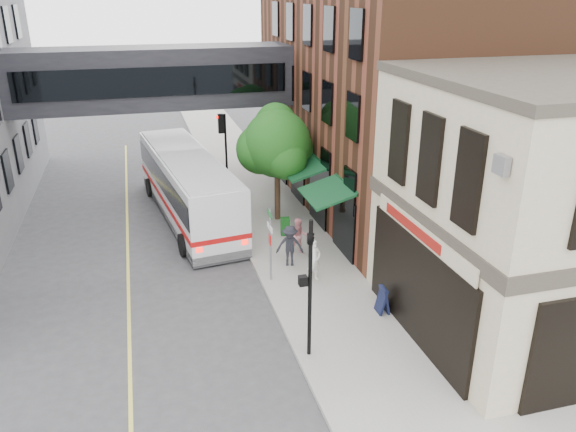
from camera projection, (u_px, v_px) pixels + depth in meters
ground at (316, 402)px, 15.62m from camera, size 120.00×120.00×0.00m
sidewalk_main at (269, 213)px, 28.60m from camera, size 4.00×60.00×0.15m
corner_building at (565, 206)px, 18.02m from camera, size 10.19×8.12×8.45m
brick_building at (413, 66)px, 28.84m from camera, size 13.76×18.00×14.00m
skyway_bridge at (154, 77)px, 28.54m from camera, size 14.00×3.18×3.00m
traffic_signal_near at (309, 273)px, 16.38m from camera, size 0.44×0.22×4.60m
traffic_signal_far at (223, 139)px, 29.63m from camera, size 0.53×0.28×4.50m
street_sign_pole at (270, 238)px, 21.25m from camera, size 0.08×0.75×3.00m
street_tree at (276, 143)px, 26.50m from camera, size 3.80×3.20×5.60m
lane_marking at (128, 265)px, 23.33m from camera, size 0.12×40.00×0.01m
bus at (188, 184)px, 27.64m from camera, size 4.12×11.98×3.16m
pedestrian_a at (314, 260)px, 21.54m from camera, size 0.73×0.60×1.71m
pedestrian_b at (299, 236)px, 23.77m from camera, size 0.84×0.69×1.59m
pedestrian_c at (290, 246)px, 22.74m from camera, size 1.24×0.90×1.73m
newspaper_box at (285, 226)px, 25.76m from camera, size 0.47×0.43×0.82m
sandwich_board at (383, 300)px, 19.52m from camera, size 0.36×0.55×0.97m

